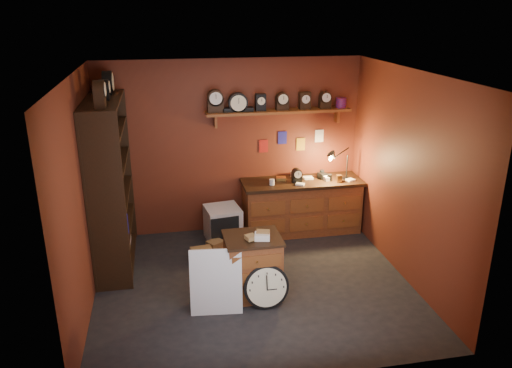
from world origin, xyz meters
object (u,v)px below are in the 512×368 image
object	(u,v)px
workbench	(301,203)
big_round_clock	(266,287)
low_cabinet	(253,264)
shelving_unit	(108,178)

from	to	relation	value
workbench	big_round_clock	xyz separation A→B (m)	(-0.99, -2.00, -0.21)
big_round_clock	workbench	bearing A→B (deg)	63.50
workbench	low_cabinet	bearing A→B (deg)	-123.02
shelving_unit	low_cabinet	size ratio (longest dim) A/B	2.93
low_cabinet	big_round_clock	xyz separation A→B (m)	(0.11, -0.30, -0.16)
shelving_unit	low_cabinet	bearing A→B (deg)	-34.66
workbench	big_round_clock	bearing A→B (deg)	-116.50
workbench	low_cabinet	size ratio (longest dim) A/B	2.13
shelving_unit	workbench	world-z (taller)	shelving_unit
shelving_unit	low_cabinet	distance (m)	2.27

